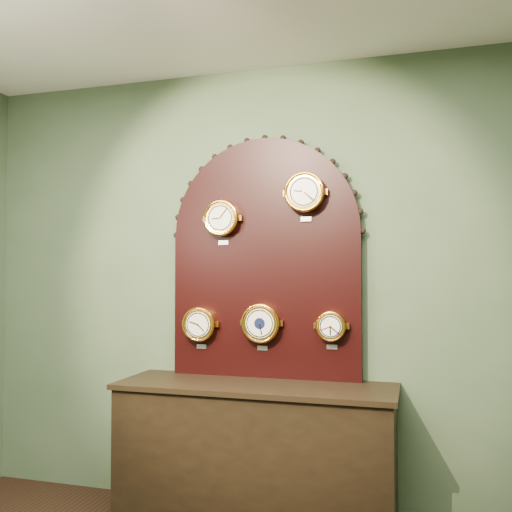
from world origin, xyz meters
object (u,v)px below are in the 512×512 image
(display_board, at_px, (265,250))
(barometer, at_px, (261,323))
(roman_clock, at_px, (222,218))
(arabic_clock, at_px, (305,192))
(shop_counter, at_px, (255,458))
(hygrometer, at_px, (200,324))
(tide_clock, at_px, (331,326))

(display_board, distance_m, barometer, 0.46)
(roman_clock, height_order, arabic_clock, arabic_clock)
(shop_counter, height_order, barometer, barometer)
(shop_counter, xyz_separation_m, barometer, (-0.01, 0.15, 0.77))
(arabic_clock, xyz_separation_m, hygrometer, (-0.68, 0.00, -0.81))
(arabic_clock, height_order, barometer, arabic_clock)
(hygrometer, bearing_deg, tide_clock, 0.07)
(display_board, height_order, arabic_clock, display_board)
(roman_clock, height_order, tide_clock, roman_clock)
(hygrometer, distance_m, tide_clock, 0.84)
(tide_clock, bearing_deg, arabic_clock, -179.36)
(display_board, bearing_deg, shop_counter, -90.00)
(shop_counter, relative_size, display_board, 1.05)
(shop_counter, xyz_separation_m, arabic_clock, (0.27, 0.15, 1.57))
(hygrometer, height_order, barometer, barometer)
(barometer, bearing_deg, roman_clock, 179.90)
(shop_counter, xyz_separation_m, tide_clock, (0.43, 0.15, 0.76))
(shop_counter, distance_m, arabic_clock, 1.60)
(roman_clock, distance_m, arabic_clock, 0.55)
(shop_counter, distance_m, hygrometer, 0.87)
(shop_counter, bearing_deg, arabic_clock, 29.54)
(shop_counter, bearing_deg, barometer, 92.52)
(shop_counter, bearing_deg, display_board, 90.00)
(shop_counter, bearing_deg, hygrometer, 159.54)
(display_board, bearing_deg, tide_clock, -8.73)
(shop_counter, height_order, roman_clock, roman_clock)
(roman_clock, relative_size, hygrometer, 1.04)
(shop_counter, xyz_separation_m, display_board, (0.00, 0.22, 1.23))
(tide_clock, bearing_deg, display_board, 171.27)
(arabic_clock, xyz_separation_m, tide_clock, (0.16, 0.00, -0.80))
(arabic_clock, height_order, hygrometer, arabic_clock)
(hygrometer, xyz_separation_m, barometer, (0.41, -0.00, 0.02))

